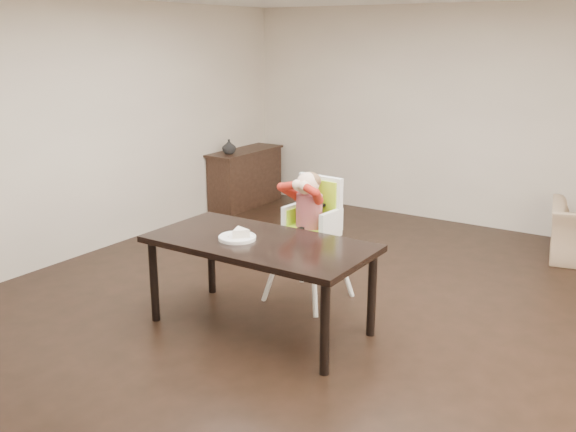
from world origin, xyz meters
name	(u,v)px	position (x,y,z in m)	size (l,w,h in m)	color
ground	(317,318)	(0.00, 0.00, 0.00)	(7.00, 7.00, 0.00)	black
room_walls	(320,98)	(0.00, 0.00, 1.86)	(6.02, 7.02, 2.71)	#BDAE9D
dining_table	(260,250)	(-0.30, -0.41, 0.67)	(1.80, 0.90, 0.75)	black
high_chair	(311,210)	(-0.29, 0.35, 0.83)	(0.53, 0.53, 1.18)	white
plate	(238,236)	(-0.46, -0.47, 0.78)	(0.39, 0.39, 0.09)	white
sideboard	(245,178)	(-2.78, 2.70, 0.40)	(0.44, 1.26, 0.79)	black
vase	(229,147)	(-2.78, 2.35, 0.88)	(0.18, 0.19, 0.18)	#99999E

